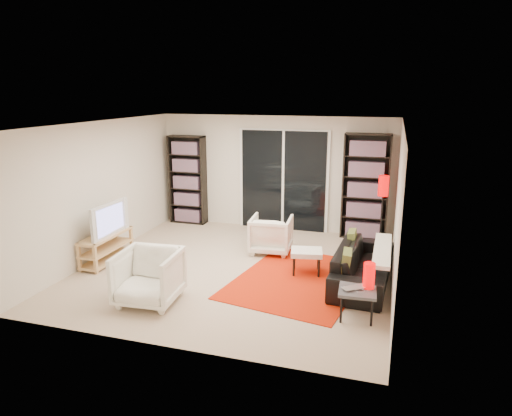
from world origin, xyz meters
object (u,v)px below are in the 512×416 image
at_px(tv_stand, 107,247).
at_px(ottoman, 307,253).
at_px(bookshelf_right, 365,187).
at_px(floor_lamp, 383,193).
at_px(sofa, 363,265).
at_px(side_table, 357,292).
at_px(armchair_front, 149,277).
at_px(armchair_back, 271,234).
at_px(bookshelf_left, 188,180).

height_order(tv_stand, ottoman, tv_stand).
distance_m(bookshelf_right, floor_lamp, 0.67).
relative_size(sofa, side_table, 3.92).
relative_size(tv_stand, sofa, 0.58).
bearing_deg(floor_lamp, armchair_front, -132.55).
bearing_deg(sofa, armchair_front, 122.42).
distance_m(tv_stand, floor_lamp, 5.05).
bearing_deg(bookshelf_right, armchair_back, -139.04).
height_order(bookshelf_left, tv_stand, bookshelf_left).
bearing_deg(armchair_front, side_table, 3.71).
height_order(sofa, side_table, sofa).
relative_size(armchair_back, ottoman, 1.32).
relative_size(bookshelf_right, armchair_front, 2.51).
xyz_separation_m(ottoman, floor_lamp, (1.10, 1.61, 0.72)).
distance_m(sofa, side_table, 1.19).
distance_m(bookshelf_right, armchair_front, 4.73).
distance_m(armchair_back, floor_lamp, 2.19).
bearing_deg(armchair_front, tv_stand, 137.46).
distance_m(bookshelf_right, tv_stand, 5.01).
bearing_deg(tv_stand, armchair_back, 26.56).
xyz_separation_m(sofa, armchair_front, (-2.82, -1.57, 0.09)).
xyz_separation_m(bookshelf_left, side_table, (4.01, -3.46, -0.62)).
bearing_deg(tv_stand, ottoman, 8.06).
xyz_separation_m(bookshelf_left, armchair_front, (1.18, -3.85, -0.59)).
distance_m(armchair_front, side_table, 2.86).
bearing_deg(bookshelf_right, floor_lamp, -58.34).
bearing_deg(ottoman, sofa, -6.53).
xyz_separation_m(ottoman, side_table, (0.91, -1.29, 0.01)).
height_order(bookshelf_right, sofa, bookshelf_right).
height_order(bookshelf_left, armchair_back, bookshelf_left).
bearing_deg(ottoman, armchair_front, -138.80).
bearing_deg(bookshelf_left, floor_lamp, -7.70).
xyz_separation_m(bookshelf_right, side_table, (0.16, -3.46, -0.69)).
relative_size(bookshelf_left, floor_lamp, 1.40).
height_order(bookshelf_right, armchair_back, bookshelf_right).
xyz_separation_m(tv_stand, armchair_back, (2.61, 1.30, 0.08)).
bearing_deg(ottoman, floor_lamp, 55.64).
bearing_deg(sofa, bookshelf_left, 63.64).
bearing_deg(ottoman, tv_stand, -171.94).
bearing_deg(bookshelf_right, ottoman, -109.01).
relative_size(armchair_back, floor_lamp, 0.53).
relative_size(sofa, armchair_front, 2.37).
distance_m(sofa, floor_lamp, 1.89).
xyz_separation_m(tv_stand, armchair_front, (1.51, -1.19, 0.12)).
bearing_deg(sofa, floor_lamp, -3.14).
relative_size(bookshelf_right, floor_lamp, 1.50).
height_order(bookshelf_right, floor_lamp, bookshelf_right).
height_order(armchair_back, ottoman, armchair_back).
distance_m(tv_stand, armchair_back, 2.92).
relative_size(bookshelf_right, ottoman, 3.71).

